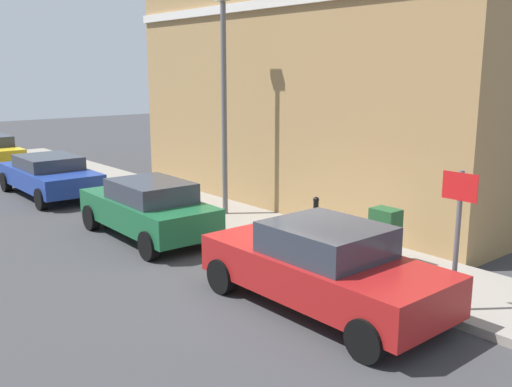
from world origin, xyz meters
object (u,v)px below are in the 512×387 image
object	(u,v)px
utility_cabinet	(385,239)
bollard_near_cabinet	(316,218)
car_green	(148,208)
street_sign	(458,220)
car_blue	(49,175)
lamppost	(224,96)
car_red	(323,266)

from	to	relation	value
utility_cabinet	bollard_near_cabinet	xyz separation A→B (m)	(0.10, 1.99, 0.02)
car_green	street_sign	distance (m)	7.42
car_green	utility_cabinet	size ratio (longest dim) A/B	3.63
car_blue	utility_cabinet	size ratio (longest dim) A/B	3.92
utility_cabinet	lamppost	distance (m)	5.99
street_sign	car_blue	bearing A→B (deg)	96.27
car_green	utility_cabinet	distance (m)	5.65
bollard_near_cabinet	utility_cabinet	bearing A→B (deg)	-92.87
car_blue	street_sign	world-z (taller)	street_sign
car_red	car_green	xyz separation A→B (m)	(-0.12, 5.59, -0.01)
utility_cabinet	lamppost	xyz separation A→B (m)	(0.11, 5.38, 2.62)
car_green	car_red	bearing A→B (deg)	-177.19
bollard_near_cabinet	street_sign	world-z (taller)	street_sign
car_green	bollard_near_cabinet	size ratio (longest dim) A/B	4.02
lamppost	car_green	bearing A→B (deg)	-173.79
utility_cabinet	bollard_near_cabinet	distance (m)	2.00
car_blue	lamppost	xyz separation A→B (m)	(2.55, -5.92, 2.60)
car_red	bollard_near_cabinet	world-z (taller)	car_red
car_green	lamppost	distance (m)	3.59
car_red	street_sign	bearing A→B (deg)	-141.19
utility_cabinet	bollard_near_cabinet	size ratio (longest dim) A/B	1.11
car_red	lamppost	xyz separation A→B (m)	(2.39, 5.86, 2.54)
utility_cabinet	street_sign	bearing A→B (deg)	-114.68
bollard_near_cabinet	lamppost	bearing A→B (deg)	89.88
lamppost	street_sign	bearing A→B (deg)	-98.17
street_sign	lamppost	distance (m)	7.74
car_red	utility_cabinet	xyz separation A→B (m)	(2.29, 0.48, -0.08)
car_red	utility_cabinet	size ratio (longest dim) A/B	3.83
car_green	bollard_near_cabinet	xyz separation A→B (m)	(2.50, -3.12, -0.04)
car_blue	lamppost	world-z (taller)	lamppost
bollard_near_cabinet	street_sign	xyz separation A→B (m)	(-1.07, -4.10, 0.96)
bollard_near_cabinet	street_sign	size ratio (longest dim) A/B	0.45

